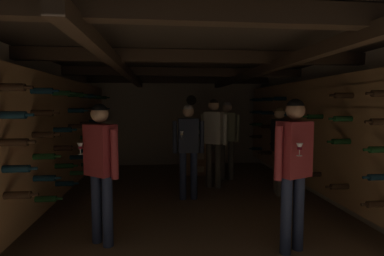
{
  "coord_description": "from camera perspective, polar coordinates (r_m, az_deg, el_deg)",
  "views": [
    {
      "loc": [
        -0.48,
        -4.85,
        1.63
      ],
      "look_at": [
        0.07,
        0.45,
        1.21
      ],
      "focal_mm": 27.78,
      "sensor_mm": 36.0,
      "label": 1
    }
  ],
  "objects": [
    {
      "name": "person_guest_near_right",
      "position": [
        3.43,
        18.96,
        -5.85
      ],
      "size": [
        0.51,
        0.41,
        1.7
      ],
      "color": "#232D4C",
      "rests_on": "ground_plane"
    },
    {
      "name": "ground_plane",
      "position": [
        5.14,
        -0.25,
        -14.01
      ],
      "size": [
        8.4,
        8.4,
        0.0
      ],
      "primitive_type": "plane",
      "color": "#8C7051"
    },
    {
      "name": "display_bottle",
      "position": [
        6.9,
        1.45,
        -0.45
      ],
      "size": [
        0.08,
        0.08,
        0.35
      ],
      "color": "#194723",
      "rests_on": "wine_crate_stack"
    },
    {
      "name": "person_guest_far_right",
      "position": [
        6.47,
        6.72,
        -0.86
      ],
      "size": [
        0.52,
        0.33,
        1.7
      ],
      "color": "#4C473D",
      "rests_on": "ground_plane"
    },
    {
      "name": "person_guest_near_left",
      "position": [
        3.58,
        -17.12,
        -5.97
      ],
      "size": [
        0.46,
        0.38,
        1.64
      ],
      "color": "#232D4C",
      "rests_on": "ground_plane"
    },
    {
      "name": "wine_crate_stack",
      "position": [
        6.98,
        0.88,
        -5.24
      ],
      "size": [
        0.52,
        0.35,
        0.9
      ],
      "color": "#A37547",
      "rests_on": "ground_plane"
    },
    {
      "name": "room_shell",
      "position": [
        5.15,
        -0.59,
        2.06
      ],
      "size": [
        4.72,
        6.52,
        2.41
      ],
      "color": "beige",
      "rests_on": "ground_plane"
    },
    {
      "name": "person_guest_rear_center",
      "position": [
        5.8,
        4.18,
        -1.13
      ],
      "size": [
        0.47,
        0.37,
        1.74
      ],
      "color": "#4C473D",
      "rests_on": "ground_plane"
    },
    {
      "name": "person_host_center",
      "position": [
        5.07,
        -0.71,
        -2.82
      ],
      "size": [
        0.54,
        0.32,
        1.63
      ],
      "color": "#232D4C",
      "rests_on": "ground_plane"
    },
    {
      "name": "person_guest_mid_right",
      "position": [
        5.59,
        16.36,
        -2.64
      ],
      "size": [
        0.33,
        0.54,
        1.59
      ],
      "color": "#4C473D",
      "rests_on": "ground_plane"
    }
  ]
}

